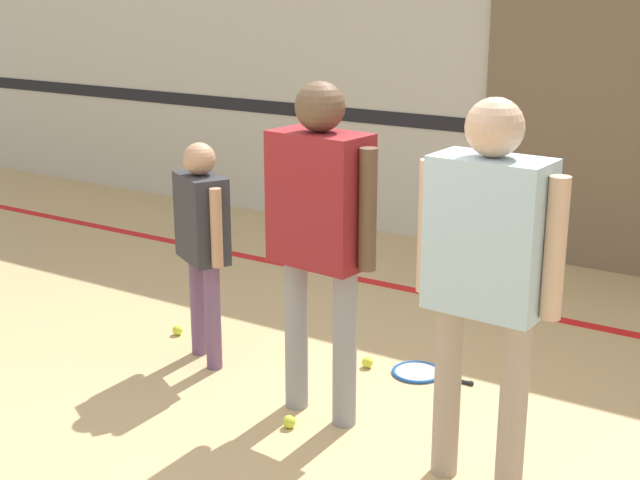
{
  "coord_description": "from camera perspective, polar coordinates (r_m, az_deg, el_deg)",
  "views": [
    {
      "loc": [
        2.33,
        -3.36,
        2.19
      ],
      "look_at": [
        0.06,
        0.19,
        0.95
      ],
      "focal_mm": 50.0,
      "sensor_mm": 36.0,
      "label": 1
    }
  ],
  "objects": [
    {
      "name": "ground_plane",
      "position": [
        4.63,
        -1.93,
        -11.78
      ],
      "size": [
        16.0,
        16.0,
        0.0
      ],
      "primitive_type": "plane",
      "color": "tan"
    },
    {
      "name": "wall_back",
      "position": [
        7.23,
        13.96,
        11.25
      ],
      "size": [
        16.0,
        0.07,
        3.2
      ],
      "color": "beige",
      "rests_on": "ground_plane"
    },
    {
      "name": "wall_panel",
      "position": [
        7.04,
        18.46,
        7.48
      ],
      "size": [
        2.06,
        0.05,
        2.39
      ],
      "color": "#756047",
      "rests_on": "ground_plane"
    },
    {
      "name": "floor_stripe",
      "position": [
        6.38,
        9.18,
        -3.82
      ],
      "size": [
        14.4,
        0.1,
        0.01
      ],
      "color": "red",
      "rests_on": "ground_plane"
    },
    {
      "name": "person_instructor",
      "position": [
        4.35,
        -0.0,
        1.49
      ],
      "size": [
        0.65,
        0.31,
        1.73
      ],
      "rotation": [
        0.0,
        0.0,
        -0.1
      ],
      "color": "gray",
      "rests_on": "ground_plane"
    },
    {
      "name": "person_student_left",
      "position": [
        5.12,
        -7.55,
        0.68
      ],
      "size": [
        0.45,
        0.35,
        1.31
      ],
      "rotation": [
        0.0,
        0.0,
        -0.5
      ],
      "color": "#6B4C70",
      "rests_on": "ground_plane"
    },
    {
      "name": "person_student_right",
      "position": [
        3.78,
        10.67,
        -1.01
      ],
      "size": [
        0.66,
        0.29,
        1.74
      ],
      "rotation": [
        0.0,
        0.0,
        3.09
      ],
      "color": "tan",
      "rests_on": "ground_plane"
    },
    {
      "name": "racket_spare_on_floor",
      "position": [
        5.2,
        6.4,
        -8.43
      ],
      "size": [
        0.5,
        0.31,
        0.03
      ],
      "rotation": [
        0.0,
        0.0,
        0.08
      ],
      "color": "blue",
      "rests_on": "ground_plane"
    },
    {
      "name": "tennis_ball_near_instructor",
      "position": [
        4.6,
        -1.99,
        -11.55
      ],
      "size": [
        0.07,
        0.07,
        0.07
      ],
      "primitive_type": "sphere",
      "color": "#CCE038",
      "rests_on": "ground_plane"
    },
    {
      "name": "tennis_ball_by_spare_racket",
      "position": [
        5.25,
        3.05,
        -7.82
      ],
      "size": [
        0.07,
        0.07,
        0.07
      ],
      "primitive_type": "sphere",
      "color": "#CCE038",
      "rests_on": "ground_plane"
    },
    {
      "name": "tennis_ball_stray_left",
      "position": [
        5.77,
        -9.11,
        -5.71
      ],
      "size": [
        0.07,
        0.07,
        0.07
      ],
      "primitive_type": "sphere",
      "color": "#CCE038",
      "rests_on": "ground_plane"
    }
  ]
}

